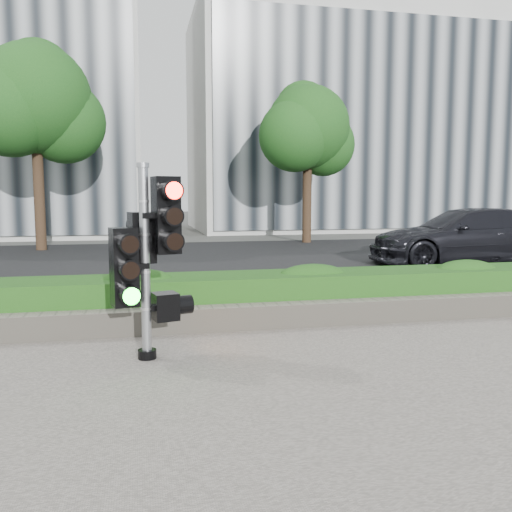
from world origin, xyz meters
TOP-DOWN VIEW (x-y plane):
  - ground at (0.00, 0.00)m, footprint 120.00×120.00m
  - sidewalk at (0.00, -2.50)m, footprint 16.00×11.00m
  - road at (0.00, 10.00)m, footprint 60.00×13.00m
  - curb at (0.00, 3.15)m, footprint 60.00×0.25m
  - stone_wall at (0.00, 1.90)m, footprint 12.00×0.32m
  - hedge at (0.00, 2.55)m, footprint 12.00×1.00m
  - building_right at (11.00, 25.00)m, footprint 18.00×10.00m
  - tree_left at (-4.52, 14.56)m, footprint 4.61×4.03m
  - tree_right at (5.48, 15.55)m, footprint 4.10×3.58m
  - traffic_signal at (-1.07, 0.79)m, footprint 0.81×0.67m
  - car_dark at (7.70, 7.94)m, footprint 5.46×2.54m

SIDE VIEW (x-z plane):
  - ground at x=0.00m, z-range 0.00..0.00m
  - road at x=0.00m, z-range 0.00..0.02m
  - sidewalk at x=0.00m, z-range 0.00..0.03m
  - curb at x=0.00m, z-range 0.00..0.12m
  - stone_wall at x=0.00m, z-range 0.03..0.37m
  - hedge at x=0.00m, z-range 0.03..0.71m
  - car_dark at x=7.70m, z-range 0.02..1.56m
  - traffic_signal at x=-1.07m, z-range 0.15..2.39m
  - tree_right at x=5.48m, z-range 1.22..7.75m
  - tree_left at x=-4.52m, z-range 1.37..8.72m
  - building_right at x=11.00m, z-range 0.00..12.00m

